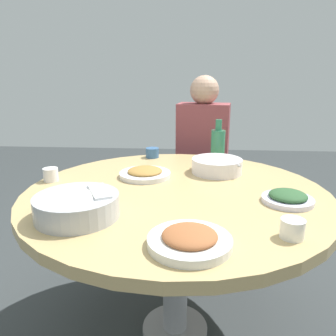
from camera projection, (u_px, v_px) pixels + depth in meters
name	position (u px, v px, depth m)	size (l,w,h in m)	color
ground	(175.00, 331.00, 1.56)	(8.00, 8.00, 0.00)	#333739
round_dining_table	(176.00, 208.00, 1.38)	(1.27, 1.27, 0.73)	#99999E
rice_bowl	(77.00, 206.00, 1.09)	(0.28, 0.28, 0.09)	#B2B5BA
soup_bowl	(217.00, 166.00, 1.58)	(0.25, 0.25, 0.07)	white
dish_greens	(288.00, 198.00, 1.22)	(0.19, 0.19, 0.05)	silver
dish_tofu_braise	(145.00, 173.00, 1.53)	(0.24, 0.24, 0.05)	white
dish_stirfry	(190.00, 239.00, 0.91)	(0.24, 0.24, 0.05)	silver
green_bottle	(218.00, 144.00, 1.80)	(0.08, 0.08, 0.23)	#307753
tea_cup_near	(152.00, 153.00, 1.88)	(0.08, 0.08, 0.06)	#355F93
tea_cup_far	(51.00, 175.00, 1.46)	(0.07, 0.07, 0.06)	white
tea_cup_side	(292.00, 229.00, 0.95)	(0.07, 0.07, 0.06)	white
stool_for_diner_left	(201.00, 215.00, 2.34)	(0.36, 0.36, 0.44)	brown
diner_left	(203.00, 142.00, 2.19)	(0.39, 0.37, 0.76)	#2D333D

